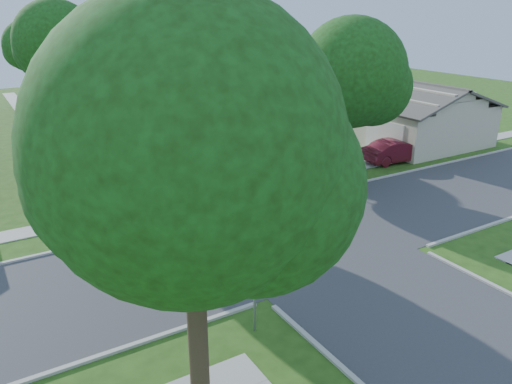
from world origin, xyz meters
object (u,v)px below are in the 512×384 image
object	(u,v)px
tree_w_far	(31,48)
tree_sw_corner	(192,162)
stop_sign_sw	(255,270)
tree_w_near	(108,71)
tree_e_mid	(188,45)
tree_w_mid	(58,47)
tree_ne_corner	(352,78)
car_curb_west	(69,94)
tree_e_near	(274,69)
car_driveway	(396,151)
tree_e_far	(134,39)
stop_sign_ne	(317,148)
house_ne_near	(386,114)
car_curb_east	(162,113)
house_ne_far	(260,84)

from	to	relation	value
tree_w_far	tree_sw_corner	xyz separation A→B (m)	(-2.78, -41.00, 0.76)
stop_sign_sw	tree_w_near	size ratio (longest dim) A/B	0.33
tree_e_mid	tree_w_mid	distance (m)	9.40
tree_ne_corner	car_curb_west	world-z (taller)	tree_ne_corner
stop_sign_sw	tree_e_near	xyz separation A→B (m)	(9.45, 13.71, 3.61)
tree_w_far	car_driveway	size ratio (longest dim) A/B	1.89
stop_sign_sw	tree_e_far	bearing A→B (deg)	76.27
car_curb_west	stop_sign_sw	bearing A→B (deg)	84.98
stop_sign_ne	house_ne_near	bearing A→B (deg)	29.14
stop_sign_sw	stop_sign_ne	xyz separation A→B (m)	(9.40, 9.40, 0.00)
tree_w_far	car_curb_west	xyz separation A→B (m)	(3.45, 4.22, -4.92)
house_ne_near	car_curb_east	xyz separation A→B (m)	(-12.79, 12.37, -0.77)
car_driveway	car_curb_west	bearing A→B (deg)	27.19
tree_e_mid	tree_e_near	bearing A→B (deg)	-90.03
tree_w_far	tree_e_near	bearing A→B (deg)	-69.39
tree_w_far	house_ne_far	world-z (taller)	tree_w_far
tree_ne_corner	stop_sign_ne	bearing A→B (deg)	163.45
house_ne_near	tree_w_near	bearing A→B (deg)	-174.49
tree_ne_corner	tree_e_far	bearing A→B (deg)	93.09
tree_w_mid	house_ne_far	size ratio (longest dim) A/B	0.70
stop_sign_ne	tree_w_mid	world-z (taller)	tree_w_mid
tree_sw_corner	stop_sign_ne	bearing A→B (deg)	43.94
car_curb_west	tree_w_near	bearing A→B (deg)	82.92
stop_sign_sw	tree_e_far	distance (m)	40.04
tree_e_far	tree_w_mid	bearing A→B (deg)	-125.85
tree_sw_corner	car_curb_east	size ratio (longest dim) A/B	2.18
tree_w_far	tree_w_mid	bearing A→B (deg)	-89.95
tree_w_near	car_driveway	distance (m)	17.39
tree_w_mid	tree_sw_corner	bearing A→B (deg)	-95.70
house_ne_far	car_driveway	distance (m)	23.94
car_curb_east	car_curb_west	xyz separation A→B (m)	(-4.40, 14.86, -0.17)
car_driveway	car_curb_west	distance (m)	35.10
stop_sign_ne	car_driveway	size ratio (longest dim) A/B	0.70
tree_e_near	car_curb_west	size ratio (longest dim) A/B	2.06
tree_w_mid	tree_ne_corner	world-z (taller)	tree_w_mid
stop_sign_sw	tree_w_mid	xyz separation A→B (m)	(0.06, 25.71, 4.46)
tree_w_near	tree_sw_corner	world-z (taller)	tree_sw_corner
tree_e_near	car_curb_west	bearing A→B (deg)	101.51
house_ne_near	car_driveway	xyz separation A→B (m)	(-4.49, -5.50, -0.82)
tree_w_mid	tree_sw_corner	distance (m)	28.14
tree_e_near	tree_sw_corner	size ratio (longest dim) A/B	0.87
tree_ne_corner	car_driveway	xyz separation A→B (m)	(5.14, 1.29, -4.89)
car_driveway	car_curb_east	xyz separation A→B (m)	(-8.30, 17.86, 0.05)
tree_sw_corner	house_ne_far	world-z (taller)	tree_sw_corner
tree_w_near	tree_w_mid	distance (m)	12.01
tree_ne_corner	car_driveway	size ratio (longest dim) A/B	2.04
car_curb_east	car_curb_west	world-z (taller)	car_curb_east
tree_w_far	car_driveway	world-z (taller)	tree_w_far
stop_sign_sw	tree_e_mid	bearing A→B (deg)	69.80
stop_sign_ne	car_curb_west	distance (m)	34.07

